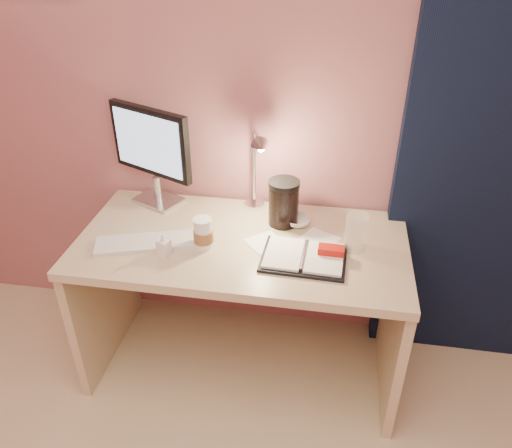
% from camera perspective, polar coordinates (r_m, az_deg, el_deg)
% --- Properties ---
extents(room, '(3.50, 3.50, 3.50)m').
position_cam_1_polar(room, '(2.26, 24.59, 9.00)').
color(room, '#C6B28E').
rests_on(room, ground).
extents(desk, '(1.40, 0.70, 0.73)m').
position_cam_1_polar(desk, '(2.31, -1.22, -5.54)').
color(desk, '#C2B589').
rests_on(desk, ground).
extents(monitor, '(0.41, 0.23, 0.47)m').
position_cam_1_polar(monitor, '(2.33, -11.72, 8.55)').
color(monitor, silver).
rests_on(monitor, desk).
extents(keyboard, '(0.46, 0.26, 0.02)m').
position_cam_1_polar(keyboard, '(2.14, -12.07, -2.07)').
color(keyboard, silver).
rests_on(keyboard, desk).
extents(planner, '(0.35, 0.26, 0.05)m').
position_cam_1_polar(planner, '(2.01, 5.76, -3.70)').
color(planner, black).
rests_on(planner, desk).
extents(paper_a, '(0.20, 0.20, 0.00)m').
position_cam_1_polar(paper_a, '(2.10, 1.08, -2.15)').
color(paper_a, white).
rests_on(paper_a, desk).
extents(paper_b, '(0.20, 0.20, 0.00)m').
position_cam_1_polar(paper_b, '(2.13, 7.11, -1.86)').
color(paper_b, white).
rests_on(paper_b, desk).
extents(coffee_cup, '(0.08, 0.08, 0.13)m').
position_cam_1_polar(coffee_cup, '(2.06, -6.05, -1.11)').
color(coffee_cup, white).
rests_on(coffee_cup, desk).
extents(clear_cup, '(0.09, 0.09, 0.16)m').
position_cam_1_polar(clear_cup, '(2.07, 11.36, -0.95)').
color(clear_cup, white).
rests_on(clear_cup, desk).
extents(bowl, '(0.15, 0.15, 0.04)m').
position_cam_1_polar(bowl, '(2.23, 4.74, 0.35)').
color(bowl, white).
rests_on(bowl, desk).
extents(lotion_bottle, '(0.06, 0.06, 0.10)m').
position_cam_1_polar(lotion_bottle, '(2.04, -10.53, -2.26)').
color(lotion_bottle, white).
rests_on(lotion_bottle, desk).
extents(dark_jar, '(0.13, 0.13, 0.19)m').
position_cam_1_polar(dark_jar, '(2.19, 3.17, 2.20)').
color(dark_jar, black).
rests_on(dark_jar, desk).
extents(desk_lamp, '(0.15, 0.25, 0.41)m').
position_cam_1_polar(desk_lamp, '(2.18, -1.51, 6.73)').
color(desk_lamp, silver).
rests_on(desk_lamp, desk).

